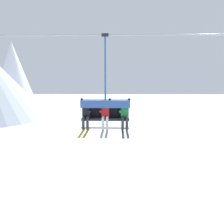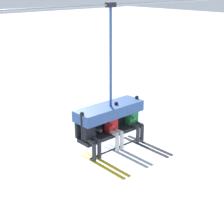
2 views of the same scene
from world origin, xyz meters
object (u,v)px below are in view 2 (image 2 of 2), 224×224
(skier_black, at_px, (91,135))
(skier_red, at_px, (114,127))
(chairlift_chair, at_px, (109,114))
(skier_green, at_px, (135,119))

(skier_black, relative_size, skier_red, 1.00)
(skier_black, xyz_separation_m, skier_red, (0.82, 0.00, 0.00))
(chairlift_chair, bearing_deg, skier_green, -14.66)
(chairlift_chair, distance_m, skier_black, 0.90)
(skier_black, height_order, skier_red, same)
(chairlift_chair, bearing_deg, skier_black, -165.34)
(chairlift_chair, relative_size, skier_black, 2.27)
(skier_black, height_order, skier_green, same)
(skier_red, relative_size, skier_green, 1.00)
(skier_red, bearing_deg, skier_green, 0.00)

